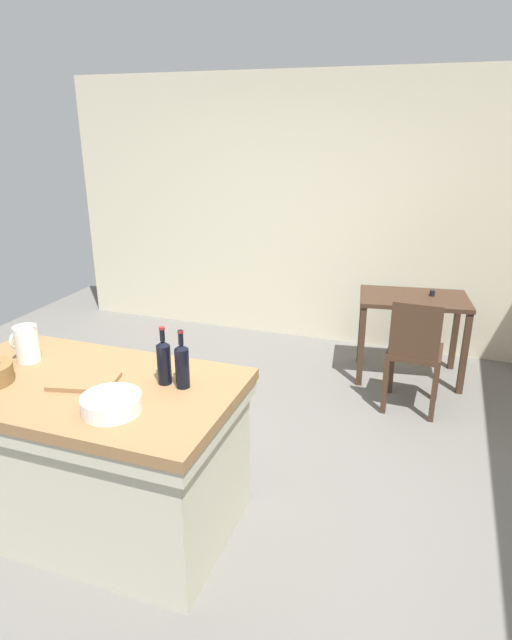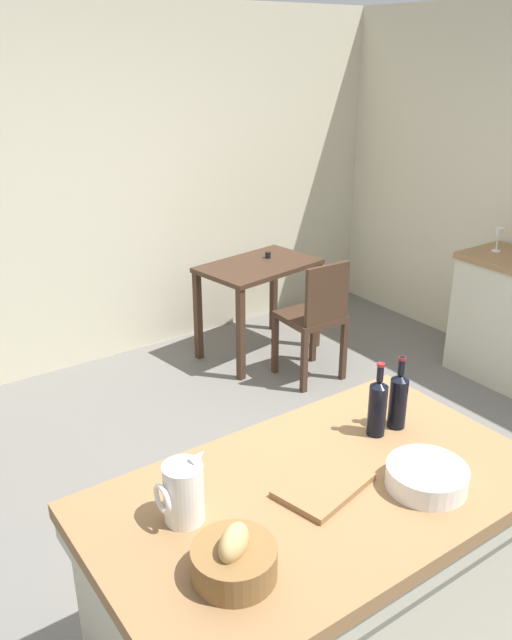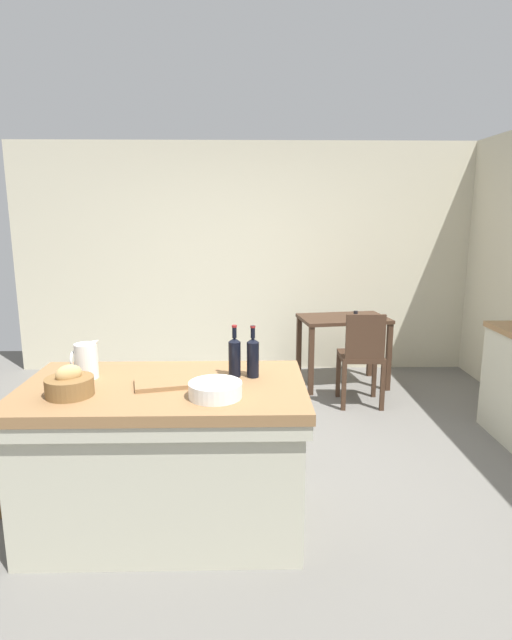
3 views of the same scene
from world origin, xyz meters
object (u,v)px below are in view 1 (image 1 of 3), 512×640
writing_desk (413,310)px  cutting_board (84,381)px  wine_bottle_dark (182,365)px  wooden_chair (414,351)px  pitcher (27,343)px  wine_bottle_amber (164,361)px  wash_bowl (111,404)px  island_table (93,448)px

writing_desk → cutting_board: 2.91m
cutting_board → wine_bottle_dark: size_ratio=1.06×
wooden_chair → wine_bottle_dark: size_ratio=2.98×
cutting_board → wooden_chair: bearing=50.4°
wine_bottle_dark → cutting_board: bearing=-164.7°
pitcher → wine_bottle_amber: wine_bottle_amber is taller
wooden_chair → wine_bottle_dark: bearing=-121.2°
cutting_board → wine_bottle_dark: wine_bottle_dark is taller
wash_bowl → island_table: bearing=146.0°
cutting_board → pitcher: bearing=163.7°
writing_desk → wash_bowl: wash_bowl is taller
island_table → wash_bowl: wash_bowl is taller
writing_desk → wash_bowl: bearing=-114.0°
wooden_chair → wine_bottle_amber: bearing=-123.8°
island_table → wine_bottle_dark: 0.74m
writing_desk → wooden_chair: 0.62m
wooden_chair → wine_bottle_dark: wine_bottle_dark is taller
island_table → wooden_chair: bearing=50.1°
wooden_chair → pitcher: size_ratio=3.71×
island_table → wooden_chair: wooden_chair is taller
pitcher → wine_bottle_amber: bearing=0.4°
island_table → wooden_chair: 2.44m
writing_desk → wine_bottle_dark: bearing=-112.9°
wooden_chair → wine_bottle_amber: (-1.16, -1.74, 0.49)m
wooden_chair → wash_bowl: wash_bowl is taller
writing_desk → wash_bowl: (-1.19, -2.68, 0.29)m
island_table → writing_desk: 2.90m
wine_bottle_amber → pitcher: bearing=-179.6°
wine_bottle_dark → pitcher: bearing=179.9°
pitcher → cutting_board: pitcher is taller
wash_bowl → wine_bottle_dark: (0.20, 0.33, 0.08)m
island_table → pitcher: (-0.46, 0.13, 0.51)m
writing_desk → cutting_board: (-1.49, -2.49, 0.26)m
wash_bowl → wine_bottle_dark: size_ratio=0.91×
writing_desk → wooden_chair: size_ratio=1.06×
island_table → cutting_board: bearing=-47.4°
island_table → wash_bowl: 0.57m
wash_bowl → writing_desk: bearing=66.0°
wine_bottle_dark → wash_bowl: bearing=-121.2°
island_table → wash_bowl: (0.31, -0.21, 0.44)m
wine_bottle_amber → wine_bottle_dark: bearing=-4.0°
island_table → writing_desk: bearing=58.8°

